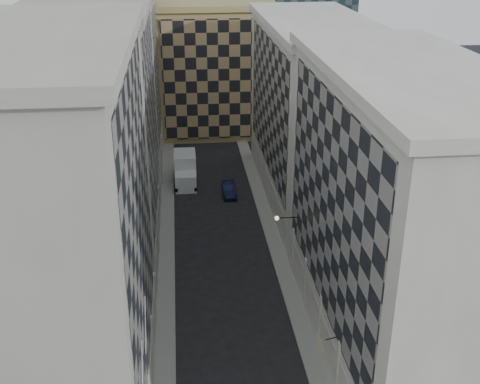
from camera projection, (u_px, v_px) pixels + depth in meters
sidewalk_west at (167, 252)px, 56.99m from camera, size 1.50×100.00×0.15m
sidewalk_east at (276, 247)px, 57.98m from camera, size 1.50×100.00×0.15m
bldg_left_a at (55, 243)px, 34.41m from camera, size 10.80×22.80×23.70m
bldg_left_b at (99, 131)px, 54.59m from camera, size 10.80×22.80×22.70m
bldg_left_c at (118, 80)px, 74.78m from camera, size 10.80×22.80×21.70m
bldg_right_a at (397, 218)px, 40.71m from camera, size 10.80×26.80×20.70m
bldg_right_b at (312, 112)px, 65.43m from camera, size 10.80×28.80×19.70m
tan_block at (215, 66)px, 88.27m from camera, size 16.80×14.80×18.80m
flagpoles_left at (144, 347)px, 31.90m from camera, size 0.10×6.33×2.33m
bracket_lamp at (279, 218)px, 49.95m from camera, size 1.98×0.36×0.36m
box_truck at (185, 171)px, 72.02m from camera, size 2.60×6.34×3.47m
dark_car at (229, 189)px, 69.08m from camera, size 1.48×4.23×1.40m
shop_sign at (321, 344)px, 38.69m from camera, size 1.22×0.69×0.79m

